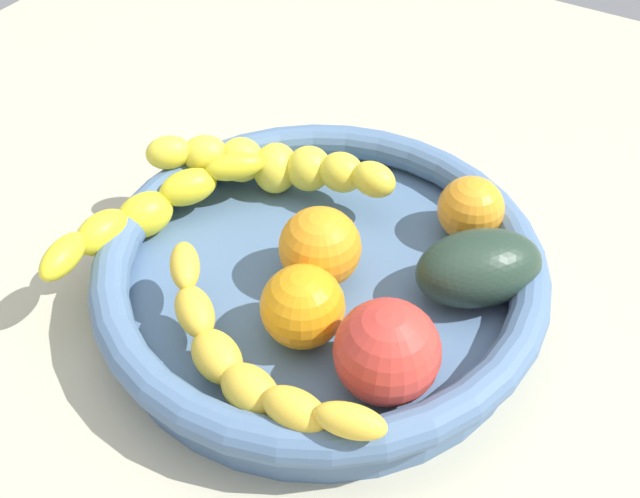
{
  "coord_description": "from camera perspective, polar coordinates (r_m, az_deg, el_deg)",
  "views": [
    {
      "loc": [
        -35.64,
        -21.75,
        48.65
      ],
      "look_at": [
        0.0,
        0.0,
        8.45
      ],
      "focal_mm": 43.29,
      "sensor_mm": 36.0,
      "label": 1
    }
  ],
  "objects": [
    {
      "name": "banana_draped_left",
      "position": [
        0.66,
        -3.47,
        6.22
      ],
      "size": [
        10.26,
        20.9,
        5.41
      ],
      "color": "yellow",
      "rests_on": "fruit_bowl"
    },
    {
      "name": "kitchen_counter",
      "position": [
        0.63,
        -0.0,
        -4.56
      ],
      "size": [
        120.0,
        120.0,
        3.0
      ],
      "primitive_type": "cube",
      "color": "#B3AE94",
      "rests_on": "ground"
    },
    {
      "name": "banana_draped_right",
      "position": [
        0.51,
        -5.8,
        -8.15
      ],
      "size": [
        9.72,
        21.39,
        4.5
      ],
      "color": "yellow",
      "rests_on": "fruit_bowl"
    },
    {
      "name": "orange_mid_right",
      "position": [
        0.54,
        -1.29,
        -4.28
      ],
      "size": [
        6.04,
        6.04,
        6.04
      ],
      "primitive_type": "sphere",
      "color": "orange",
      "rests_on": "fruit_bowl"
    },
    {
      "name": "avocado_dark",
      "position": [
        0.58,
        11.66,
        -1.37
      ],
      "size": [
        11.28,
        11.24,
        5.46
      ],
      "primitive_type": "ellipsoid",
      "rotation": [
        0.0,
        0.0,
        2.36
      ],
      "color": "#253A2C",
      "rests_on": "fruit_bowl"
    },
    {
      "name": "orange_front",
      "position": [
        0.58,
        -0.24,
        -0.01
      ],
      "size": [
        6.29,
        6.29,
        6.29
      ],
      "primitive_type": "sphere",
      "color": "orange",
      "rests_on": "fruit_bowl"
    },
    {
      "name": "banana_arching_top",
      "position": [
        0.63,
        -12.6,
        2.79
      ],
      "size": [
        20.49,
        8.99,
        4.81
      ],
      "color": "yellow",
      "rests_on": "fruit_bowl"
    },
    {
      "name": "tomato_red",
      "position": [
        0.51,
        4.98,
        -7.59
      ],
      "size": [
        7.14,
        7.14,
        7.14
      ],
      "primitive_type": "sphere",
      "color": "red",
      "rests_on": "fruit_bowl"
    },
    {
      "name": "orange_mid_left",
      "position": [
        0.63,
        11.08,
        2.92
      ],
      "size": [
        5.38,
        5.38,
        5.38
      ],
      "primitive_type": "sphere",
      "color": "orange",
      "rests_on": "fruit_bowl"
    },
    {
      "name": "fruit_bowl",
      "position": [
        0.6,
        -0.0,
        -1.84
      ],
      "size": [
        34.8,
        34.8,
        5.42
      ],
      "color": "#4E6E95",
      "rests_on": "kitchen_counter"
    }
  ]
}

